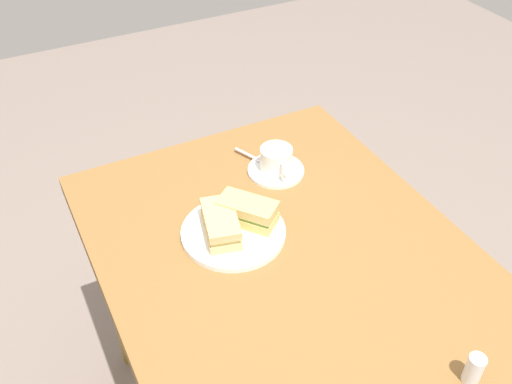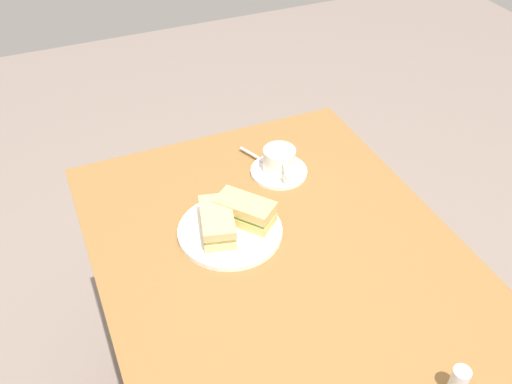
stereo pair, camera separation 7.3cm
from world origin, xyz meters
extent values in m
cube|color=brown|center=(0.00, 0.00, 0.75)|extent=(1.02, 0.81, 0.04)
cylinder|color=olive|center=(-0.45, -0.34, 0.37)|extent=(0.05, 0.05, 0.73)
cylinder|color=olive|center=(-0.45, 0.34, 0.37)|extent=(0.05, 0.05, 0.73)
cylinder|color=white|center=(-0.11, -0.08, 0.78)|extent=(0.24, 0.24, 0.01)
cube|color=tan|center=(-0.12, -0.11, 0.80)|extent=(0.15, 0.10, 0.02)
cube|color=#D0C775|center=(-0.12, -0.11, 0.82)|extent=(0.14, 0.10, 0.01)
cube|color=tan|center=(-0.12, -0.11, 0.83)|extent=(0.15, 0.10, 0.02)
cube|color=tan|center=(-0.12, -0.04, 0.80)|extent=(0.15, 0.14, 0.02)
cube|color=olive|center=(-0.12, -0.04, 0.82)|extent=(0.14, 0.13, 0.01)
cube|color=tan|center=(-0.12, -0.04, 0.84)|extent=(0.15, 0.14, 0.02)
cylinder|color=white|center=(-0.27, 0.12, 0.78)|extent=(0.15, 0.15, 0.01)
cylinder|color=white|center=(-0.27, 0.12, 0.82)|extent=(0.08, 0.08, 0.06)
cylinder|color=#A17C4B|center=(-0.27, 0.12, 0.85)|extent=(0.07, 0.07, 0.01)
torus|color=white|center=(-0.23, 0.11, 0.82)|extent=(0.05, 0.02, 0.05)
cube|color=silver|center=(-0.37, 0.08, 0.79)|extent=(0.07, 0.04, 0.00)
ellipsoid|color=silver|center=(-0.33, 0.10, 0.79)|extent=(0.03, 0.03, 0.01)
cylinder|color=silver|center=(0.43, 0.14, 0.81)|extent=(0.03, 0.03, 0.07)
camera|label=1|loc=(0.77, -0.47, 1.71)|focal=40.01mm
camera|label=2|loc=(0.80, -0.41, 1.71)|focal=40.01mm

